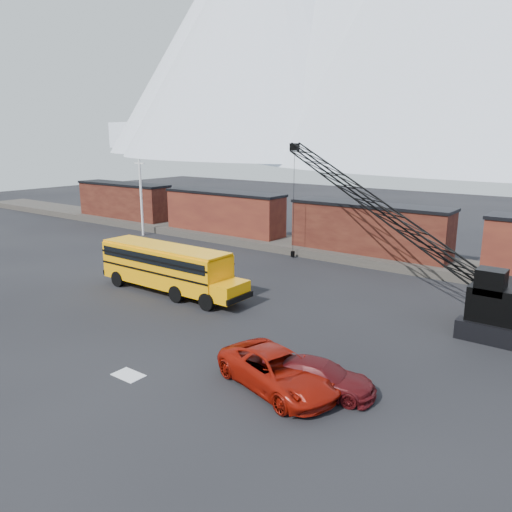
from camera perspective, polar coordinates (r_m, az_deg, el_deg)
The scene contains 11 objects.
ground at distance 26.09m, azimuth -8.17°, elevation -9.86°, with size 160.00×160.00×0.00m, color black.
gravel_berm at distance 43.56m, azimuth 12.62°, elevation -0.03°, with size 120.00×5.00×0.70m, color #4D463F.
boxcar_west_far at distance 63.04m, azimuth -14.90°, elevation 6.18°, with size 13.70×3.10×4.17m.
boxcar_west_near at distance 51.56m, azimuth -3.68°, elevation 5.07°, with size 13.70×3.10×4.17m.
boxcar_mid at distance 43.07m, azimuth 12.78°, elevation 3.09°, with size 13.70×3.10×4.17m.
utility_pole at distance 54.22m, azimuth -12.99°, elevation 6.64°, with size 1.40×0.24×8.00m.
snow_patch at distance 23.35m, azimuth -14.37°, elevation -13.05°, with size 1.40×0.90×0.02m, color silver.
school_bus at distance 33.87m, azimuth -9.96°, elevation -1.24°, with size 11.65×2.65×3.19m.
red_pickup at distance 21.27m, azimuth 2.53°, elevation -12.95°, with size 2.68×5.81×1.62m, color maroon.
maroon_suv at distance 21.24m, azimuth 7.37°, elevation -13.53°, with size 1.86×4.58×1.33m, color #500E11.
crawler_crane at distance 34.93m, azimuth 13.23°, elevation 5.85°, with size 22.36×10.47×9.96m.
Camera 1 is at (17.12, -16.81, 10.27)m, focal length 35.00 mm.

